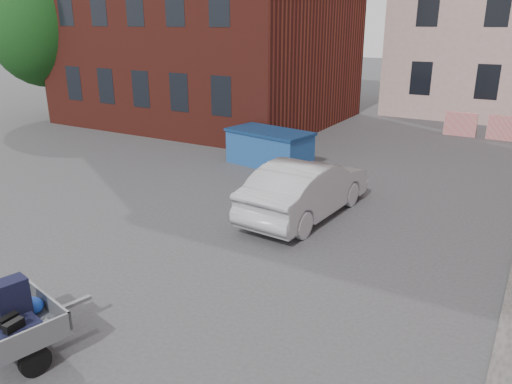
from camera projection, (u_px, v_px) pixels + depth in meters
The scene contains 7 objects.
ground at pixel (206, 258), 10.34m from camera, with size 120.00×120.00×0.00m, color #38383A.
far_building at pixel (159, 30), 36.55m from camera, with size 6.00×6.00×8.00m, color maroon.
tree at pixel (40, 10), 23.66m from camera, with size 5.28×5.28×8.30m.
barriers at pixel (504, 128), 20.40m from camera, with size 4.70×0.18×1.00m.
trailer at pixel (9, 317), 7.21m from camera, with size 1.81×1.94×1.20m.
dumpster at pixel (269, 148), 16.87m from camera, with size 3.06×1.95×1.19m.
silver_car at pixel (306, 188), 12.42m from camera, with size 1.51×4.34×1.43m, color #A3A5AB.
Camera 1 is at (5.62, -7.52, 4.66)m, focal length 35.00 mm.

